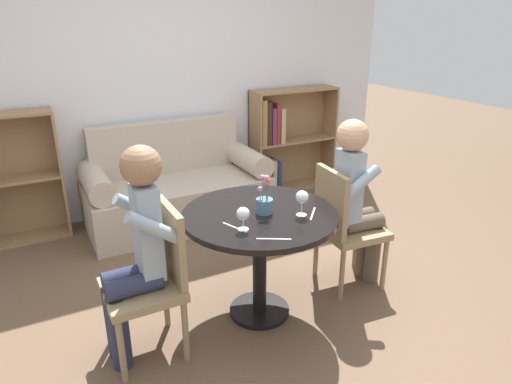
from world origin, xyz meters
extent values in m
plane|color=brown|center=(0.00, 0.00, 0.00)|extent=(16.00, 16.00, 0.00)
cube|color=silver|center=(0.00, 2.10, 1.35)|extent=(5.20, 0.05, 2.70)
cylinder|color=black|center=(0.00, 0.00, 0.71)|extent=(0.97, 0.97, 0.03)
cylinder|color=black|center=(0.00, 0.00, 0.36)|extent=(0.09, 0.09, 0.67)
cylinder|color=black|center=(0.00, 0.00, 0.01)|extent=(0.40, 0.40, 0.03)
cube|color=#B7A893|center=(0.00, 1.63, 0.21)|extent=(1.68, 0.80, 0.42)
cube|color=#B7A893|center=(0.00, 1.95, 0.67)|extent=(1.46, 0.16, 0.50)
cylinder|color=#B7A893|center=(-0.73, 1.63, 0.53)|extent=(0.22, 0.72, 0.22)
cylinder|color=#B7A893|center=(0.73, 1.63, 0.53)|extent=(0.22, 0.72, 0.22)
cube|color=#93704C|center=(-0.97, 1.92, 0.56)|extent=(0.02, 0.28, 1.13)
cube|color=#93704C|center=(-1.45, 1.92, 0.01)|extent=(0.94, 0.28, 0.02)
cube|color=#93704C|center=(1.45, 2.05, 0.56)|extent=(0.98, 0.02, 1.13)
cube|color=#93704C|center=(0.97, 1.92, 0.56)|extent=(0.02, 0.28, 1.13)
cube|color=#93704C|center=(1.94, 1.92, 0.56)|extent=(0.02, 0.28, 1.13)
cube|color=#93704C|center=(1.45, 1.92, 0.01)|extent=(0.94, 0.28, 0.02)
cube|color=#93704C|center=(1.45, 1.92, 0.56)|extent=(0.94, 0.28, 0.02)
cube|color=#93704C|center=(1.45, 1.92, 1.12)|extent=(0.94, 0.28, 0.02)
cube|color=maroon|center=(1.02, 1.91, 0.20)|extent=(0.04, 0.23, 0.35)
cube|color=maroon|center=(1.06, 1.91, 0.23)|extent=(0.03, 0.23, 0.42)
cube|color=#234723|center=(1.10, 1.91, 0.22)|extent=(0.04, 0.23, 0.39)
cube|color=tan|center=(1.16, 1.91, 0.20)|extent=(0.05, 0.23, 0.37)
cube|color=navy|center=(1.22, 1.91, 0.20)|extent=(0.04, 0.23, 0.35)
cube|color=olive|center=(1.03, 1.91, 0.81)|extent=(0.05, 0.23, 0.48)
cube|color=#332319|center=(1.09, 1.91, 0.80)|extent=(0.05, 0.23, 0.46)
cube|color=#602D5B|center=(1.15, 1.91, 0.77)|extent=(0.05, 0.23, 0.39)
cube|color=maroon|center=(1.19, 1.91, 0.79)|extent=(0.04, 0.23, 0.43)
cube|color=tan|center=(1.25, 1.91, 0.76)|extent=(0.05, 0.23, 0.37)
cylinder|color=#937A56|center=(-0.95, 0.15, 0.20)|extent=(0.04, 0.04, 0.40)
cylinder|color=#937A56|center=(-0.94, -0.21, 0.20)|extent=(0.04, 0.04, 0.40)
cylinder|color=#937A56|center=(-0.59, 0.15, 0.20)|extent=(0.04, 0.04, 0.40)
cylinder|color=#937A56|center=(-0.59, -0.20, 0.20)|extent=(0.04, 0.04, 0.40)
cube|color=#937A56|center=(-0.77, -0.03, 0.42)|extent=(0.42, 0.42, 0.05)
cube|color=#937A56|center=(-0.58, -0.02, 0.68)|extent=(0.04, 0.38, 0.45)
cylinder|color=#937A56|center=(0.93, -0.17, 0.20)|extent=(0.04, 0.04, 0.40)
cylinder|color=#937A56|center=(0.96, 0.19, 0.20)|extent=(0.04, 0.04, 0.40)
cylinder|color=#937A56|center=(0.57, -0.14, 0.20)|extent=(0.04, 0.04, 0.40)
cylinder|color=#937A56|center=(0.60, 0.22, 0.20)|extent=(0.04, 0.04, 0.40)
cube|color=#937A56|center=(0.77, 0.03, 0.42)|extent=(0.46, 0.46, 0.05)
cube|color=#937A56|center=(0.58, 0.04, 0.68)|extent=(0.07, 0.38, 0.45)
cylinder|color=#282D47|center=(-0.93, 0.03, 0.23)|extent=(0.11, 0.11, 0.45)
cylinder|color=#282D47|center=(-0.92, -0.08, 0.23)|extent=(0.11, 0.11, 0.45)
cylinder|color=#282D47|center=(-0.82, 0.03, 0.50)|extent=(0.30, 0.11, 0.11)
cylinder|color=#282D47|center=(-0.81, -0.08, 0.50)|extent=(0.30, 0.11, 0.11)
cube|color=#93A3B2|center=(-0.71, -0.03, 0.77)|extent=(0.12, 0.20, 0.54)
cylinder|color=#93A3B2|center=(-0.71, 0.11, 0.86)|extent=(0.29, 0.07, 0.23)
cylinder|color=#93A3B2|center=(-0.70, -0.16, 0.86)|extent=(0.29, 0.07, 0.23)
sphere|color=#936B4C|center=(-0.71, -0.03, 1.15)|extent=(0.22, 0.22, 0.22)
cylinder|color=brown|center=(0.92, -0.05, 0.23)|extent=(0.11, 0.11, 0.45)
cylinder|color=brown|center=(0.93, 0.06, 0.23)|extent=(0.11, 0.11, 0.45)
cylinder|color=brown|center=(0.81, -0.04, 0.50)|extent=(0.31, 0.14, 0.11)
cylinder|color=brown|center=(0.82, 0.07, 0.50)|extent=(0.31, 0.14, 0.11)
cube|color=#93A3B2|center=(0.71, 0.03, 0.76)|extent=(0.14, 0.21, 0.52)
cylinder|color=#93A3B2|center=(0.69, -0.11, 0.84)|extent=(0.29, 0.10, 0.23)
cylinder|color=#93A3B2|center=(0.72, 0.16, 0.84)|extent=(0.29, 0.10, 0.23)
sphere|color=tan|center=(0.71, 0.03, 1.13)|extent=(0.21, 0.21, 0.21)
cylinder|color=white|center=(-0.19, -0.16, 0.73)|extent=(0.06, 0.06, 0.00)
cylinder|color=white|center=(-0.19, -0.16, 0.77)|extent=(0.01, 0.01, 0.06)
sphere|color=white|center=(-0.19, -0.16, 0.83)|extent=(0.08, 0.08, 0.08)
sphere|color=maroon|center=(-0.19, -0.16, 0.82)|extent=(0.05, 0.05, 0.05)
cylinder|color=white|center=(0.21, -0.15, 0.73)|extent=(0.06, 0.06, 0.00)
cylinder|color=white|center=(0.21, -0.15, 0.78)|extent=(0.01, 0.01, 0.08)
sphere|color=white|center=(0.21, -0.15, 0.85)|extent=(0.08, 0.08, 0.08)
sphere|color=maroon|center=(0.21, -0.15, 0.84)|extent=(0.06, 0.06, 0.06)
cylinder|color=slate|center=(0.03, -0.01, 0.78)|extent=(0.10, 0.10, 0.09)
cylinder|color=#4C7A42|center=(0.01, 0.01, 0.85)|extent=(0.01, 0.01, 0.06)
sphere|color=#9E70B2|center=(0.01, 0.01, 0.88)|extent=(0.04, 0.04, 0.04)
cylinder|color=#4C7A42|center=(0.03, -0.02, 0.89)|extent=(0.01, 0.00, 0.14)
sphere|color=#D16684|center=(0.03, -0.02, 0.96)|extent=(0.04, 0.04, 0.04)
cylinder|color=#4C7A42|center=(0.02, -0.01, 0.89)|extent=(0.00, 0.00, 0.14)
sphere|color=#9E70B2|center=(0.02, -0.01, 0.96)|extent=(0.04, 0.04, 0.04)
cylinder|color=#4C7A42|center=(0.04, -0.02, 0.88)|extent=(0.01, 0.00, 0.12)
sphere|color=#E07F4C|center=(0.04, -0.02, 0.95)|extent=(0.04, 0.04, 0.04)
cylinder|color=#4C7A42|center=(0.04, -0.02, 0.87)|extent=(0.01, 0.00, 0.10)
sphere|color=#D16684|center=(0.04, -0.02, 0.92)|extent=(0.04, 0.04, 0.04)
cube|color=silver|center=(-0.10, -0.35, 0.73)|extent=(0.17, 0.10, 0.00)
cube|color=silver|center=(-0.23, -0.12, 0.73)|extent=(0.08, 0.18, 0.00)
cube|color=silver|center=(0.28, -0.16, 0.73)|extent=(0.14, 0.15, 0.00)
camera|label=1|loc=(-1.22, -2.26, 1.87)|focal=32.00mm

